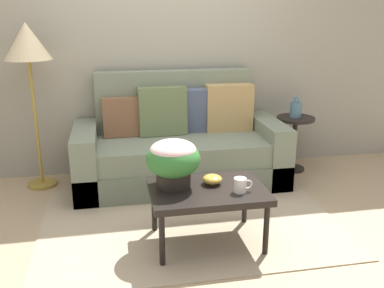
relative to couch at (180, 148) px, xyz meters
The scene contains 11 objects.
ground_plane 0.92m from the couch, 95.03° to the right, with size 14.00×14.00×0.00m, color tan.
wall_back 1.16m from the couch, 99.00° to the left, with size 6.40×0.12×2.81m, color gray.
area_rug 0.97m from the couch, 94.68° to the right, with size 2.39×1.66×0.01m, color tan.
couch is the anchor object (origin of this frame).
coffee_table 1.25m from the couch, 89.98° to the right, with size 0.84×0.59×0.44m.
side_table 1.26m from the couch, ahead, with size 0.40×0.40×0.59m.
floor_lamp 1.69m from the couch, behind, with size 0.42×0.42×1.57m.
potted_plant 1.22m from the couch, 101.50° to the right, with size 0.39×0.39×0.35m.
coffee_mug 1.38m from the couch, 81.05° to the right, with size 0.14×0.09×0.10m.
snack_bowl 1.19m from the couch, 87.53° to the right, with size 0.15×0.15×0.07m.
table_vase 1.30m from the couch, ahead, with size 0.12×0.12×0.21m.
Camera 1 is at (-0.59, -3.22, 1.69)m, focal length 40.38 mm.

